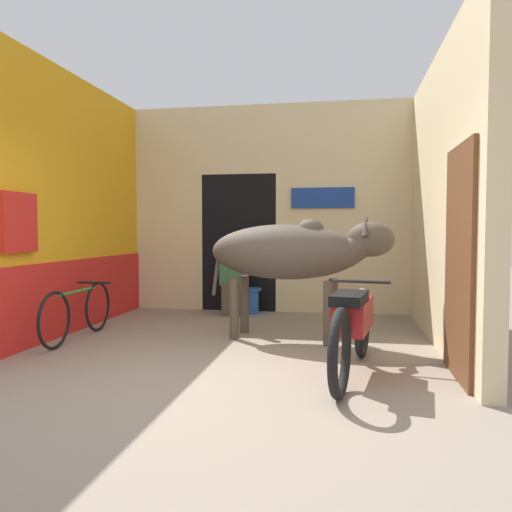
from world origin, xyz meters
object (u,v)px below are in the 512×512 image
(motorcycle_near, at_px, (353,324))
(plastic_stool, at_px, (252,300))
(bicycle, at_px, (78,312))
(shopkeeper_seated, at_px, (234,276))
(cow, at_px, (293,252))

(motorcycle_near, height_order, plastic_stool, motorcycle_near)
(bicycle, bearing_deg, motorcycle_near, -16.23)
(shopkeeper_seated, bearing_deg, motorcycle_near, -59.40)
(motorcycle_near, relative_size, bicycle, 1.22)
(cow, bearing_deg, motorcycle_near, -63.46)
(plastic_stool, bearing_deg, bicycle, -128.13)
(cow, height_order, bicycle, cow)
(shopkeeper_seated, relative_size, plastic_stool, 2.88)
(shopkeeper_seated, bearing_deg, cow, -56.20)
(shopkeeper_seated, bearing_deg, plastic_stool, 27.77)
(bicycle, relative_size, plastic_stool, 4.11)
(cow, relative_size, plastic_stool, 5.55)
(cow, relative_size, bicycle, 1.35)
(bicycle, relative_size, shopkeeper_seated, 1.43)
(motorcycle_near, xyz_separation_m, bicycle, (-3.23, 0.94, -0.13))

